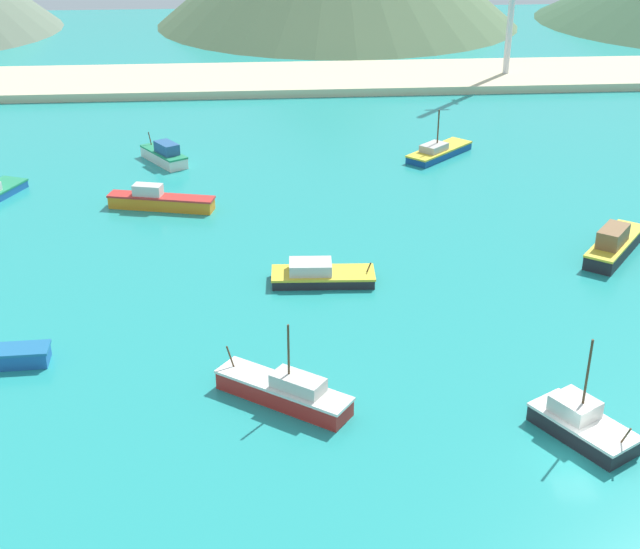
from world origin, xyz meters
The scene contains 9 objects.
ground centered at (0.00, 30.00, -0.25)m, with size 260.00×280.00×0.50m.
fishing_boat_1 centered at (2.93, 57.28, 0.66)m, with size 9.16×9.03×5.80m.
fishing_boat_3 centered at (0.73, 1.91, 0.89)m, with size 6.00×7.27×6.84m.
fishing_boat_4 centered at (-29.49, 57.44, 0.99)m, with size 6.06×7.68×2.83m.
fishing_boat_6 centered at (13.03, 28.09, 1.08)m, with size 8.24×9.41×3.00m.
fishing_boat_8 centered at (-13.78, 24.67, 0.71)m, with size 8.86×3.66×1.91m.
fishing_boat_10 centered at (-17.44, 6.94, 0.90)m, with size 9.15×7.57×5.98m.
fishing_boat_14 centered at (-28.79, 42.79, 0.88)m, with size 11.11×4.55×2.52m.
beach_strip centered at (0.00, 95.93, 0.60)m, with size 247.00×19.42×1.20m, color beige.
Camera 1 is at (-18.87, -41.21, 32.81)m, focal length 48.89 mm.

